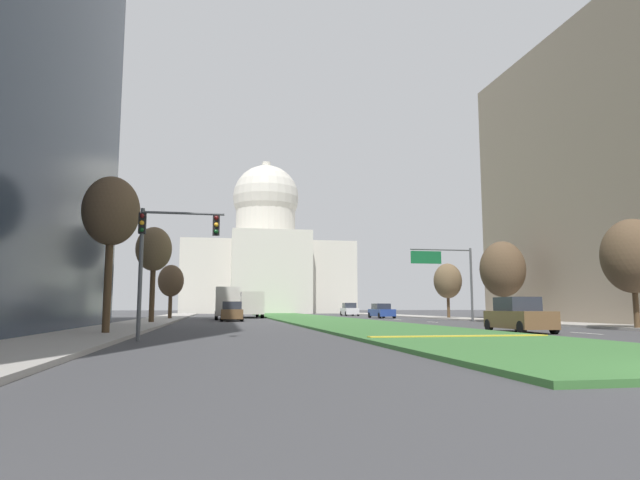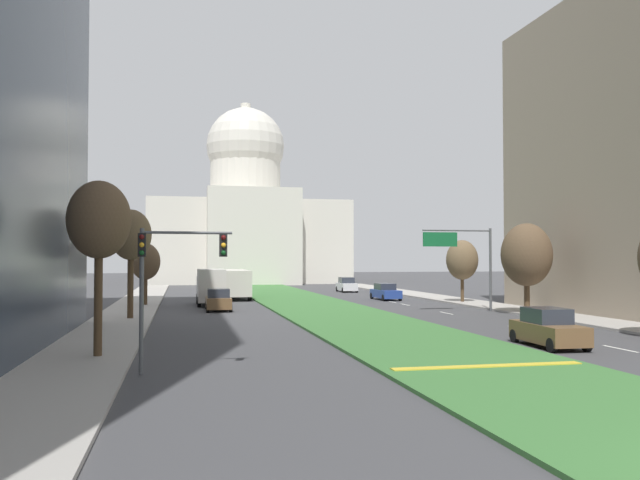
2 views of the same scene
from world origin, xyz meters
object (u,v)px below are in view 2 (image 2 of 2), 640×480
Objects in this scene: street_tree_left_mid at (131,236)px; street_tree_left_near at (99,222)px; street_tree_right_far at (462,260)px; overhead_guide_sign at (465,252)px; sedan_midblock at (218,300)px; street_tree_left_far at (145,262)px; sedan_distant at (385,292)px; sedan_far_horizon at (347,285)px; box_truck_delivery at (211,286)px; capitol_building at (246,222)px; city_bus at (235,281)px; street_tree_right_mid at (527,255)px; sedan_lead_stopped at (548,329)px; traffic_light_near_left at (166,267)px.

street_tree_left_near is at bearing -89.95° from street_tree_left_mid.
street_tree_left_near reaches higher than street_tree_right_far.
overhead_guide_sign is 1.52× the size of sedan_midblock.
street_tree_left_far is 23.56m from sedan_distant.
sedan_far_horizon is (-5.44, 21.79, -3.14)m from street_tree_right_far.
street_tree_right_far is at bearing 20.73° from street_tree_left_mid.
sedan_far_horizon is at bearing 48.74° from box_truck_delivery.
overhead_guide_sign is 31.34m from street_tree_left_near.
box_truck_delivery is (-17.45, -19.90, 0.83)m from sedan_far_horizon.
street_tree_left_mid is at bearing -91.21° from street_tree_left_far.
capitol_building is 54.49m from sedan_distant.
capitol_building is at bearing 81.48° from box_truck_delivery.
city_bus is (-14.61, -10.34, 0.93)m from sedan_far_horizon.
street_tree_right_mid is at bearing -92.71° from street_tree_right_far.
street_tree_right_mid is 1.57× the size of sedan_midblock.
sedan_lead_stopped is 28.01m from sedan_midblock.
city_bus is (2.51, 15.56, 0.95)m from sedan_midblock.
sedan_far_horizon reaches higher than sedan_distant.
street_tree_left_mid is (-24.89, -1.88, 0.96)m from overhead_guide_sign.
capitol_building is at bearing 103.68° from street_tree_right_far.
traffic_light_near_left is at bearing -142.50° from street_tree_right_mid.
sedan_lead_stopped is (5.71, -87.38, -9.71)m from capitol_building.
capitol_building is 6.08× the size of street_tree_left_far.
overhead_guide_sign is at bearing 37.43° from street_tree_left_near.
sedan_distant is (23.27, 16.96, -4.84)m from street_tree_left_mid.
traffic_light_near_left reaches higher than sedan_midblock.
street_tree_left_near reaches higher than sedan_far_horizon.
street_tree_left_far is at bearing -139.34° from sedan_far_horizon.
street_tree_right_far is (28.75, 10.88, -1.64)m from street_tree_left_mid.
street_tree_left_mid is (-14.40, -69.83, -4.93)m from capitol_building.
sedan_distant is (8.87, -52.87, -9.77)m from capitol_building.
traffic_light_near_left is at bearing -97.74° from city_bus.
street_tree_left_mid is at bearing 90.05° from street_tree_left_near.
street_tree_left_far is (-24.62, 11.00, -0.84)m from overhead_guide_sign.
sedan_lead_stopped is at bearing -64.82° from box_truck_delivery.
capitol_building is 88.31m from street_tree_left_near.
box_truck_delivery is (5.86, 12.77, -3.94)m from street_tree_left_mid.
sedan_lead_stopped is 0.98× the size of sedan_distant.
sedan_far_horizon is 0.38× the size of city_bus.
street_tree_left_mid is 1.61× the size of sedan_distant.
city_bus is at bearing 80.85° from sedan_midblock.
capitol_building is 7.37× the size of sedan_lead_stopped.
sedan_far_horizon is at bearing -76.52° from capitol_building.
street_tree_left_far reaches higher than city_bus.
sedan_distant is (3.16, 34.51, -0.06)m from sedan_lead_stopped.
street_tree_right_far is at bearing -4.72° from box_truck_delivery.
box_truck_delivery is at bearing 78.96° from street_tree_left_near.
street_tree_left_near is 1.59× the size of sedan_distant.
street_tree_right_far is 0.53× the size of city_bus.
street_tree_left_far is (0.27, 12.88, -1.80)m from street_tree_left_mid.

